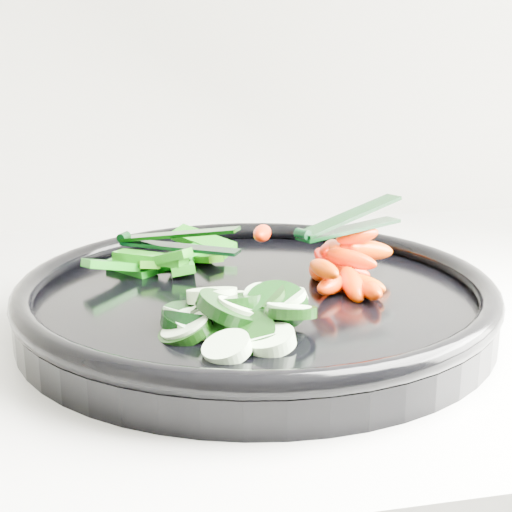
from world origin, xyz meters
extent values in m
cylinder|color=black|center=(0.22, 1.64, 0.94)|extent=(0.42, 0.42, 0.02)
torus|color=black|center=(0.22, 1.64, 0.96)|extent=(0.43, 0.43, 0.02)
cylinder|color=black|center=(0.19, 1.54, 0.96)|extent=(0.06, 0.06, 0.03)
cylinder|color=#D2F3C2|center=(0.18, 1.53, 0.96)|extent=(0.04, 0.04, 0.02)
cylinder|color=black|center=(0.16, 1.58, 0.96)|extent=(0.05, 0.06, 0.03)
cylinder|color=#C8EBBC|center=(0.16, 1.58, 0.96)|extent=(0.05, 0.05, 0.03)
cylinder|color=black|center=(0.18, 1.57, 0.96)|extent=(0.04, 0.04, 0.02)
cylinder|color=beige|center=(0.17, 1.57, 0.96)|extent=(0.04, 0.04, 0.02)
cylinder|color=black|center=(0.20, 1.55, 0.96)|extent=(0.05, 0.05, 0.02)
cylinder|color=beige|center=(0.21, 1.53, 0.96)|extent=(0.05, 0.05, 0.02)
cylinder|color=black|center=(0.19, 1.60, 0.96)|extent=(0.05, 0.05, 0.03)
cylinder|color=#D1ECBD|center=(0.19, 1.61, 0.96)|extent=(0.04, 0.04, 0.02)
cylinder|color=black|center=(0.16, 1.58, 0.96)|extent=(0.07, 0.07, 0.02)
cylinder|color=beige|center=(0.16, 1.57, 0.96)|extent=(0.05, 0.05, 0.02)
cylinder|color=black|center=(0.16, 1.56, 0.96)|extent=(0.04, 0.04, 0.02)
cylinder|color=beige|center=(0.16, 1.57, 0.96)|extent=(0.04, 0.04, 0.02)
cylinder|color=black|center=(0.21, 1.58, 0.97)|extent=(0.04, 0.05, 0.02)
cylinder|color=#D8F4C3|center=(0.23, 1.58, 0.97)|extent=(0.04, 0.04, 0.02)
cylinder|color=black|center=(0.19, 1.59, 0.97)|extent=(0.04, 0.04, 0.02)
cylinder|color=#DFF2C2|center=(0.18, 1.60, 0.97)|extent=(0.04, 0.04, 0.02)
cylinder|color=black|center=(0.19, 1.57, 0.97)|extent=(0.06, 0.06, 0.03)
cylinder|color=#D4EEBF|center=(0.19, 1.57, 0.97)|extent=(0.03, 0.04, 0.02)
cylinder|color=black|center=(0.22, 1.57, 0.97)|extent=(0.06, 0.06, 0.03)
cylinder|color=beige|center=(0.21, 1.59, 0.97)|extent=(0.04, 0.04, 0.02)
cylinder|color=black|center=(0.23, 1.56, 0.97)|extent=(0.04, 0.04, 0.02)
cylinder|color=beige|center=(0.22, 1.56, 0.97)|extent=(0.04, 0.04, 0.02)
ellipsoid|color=#E53500|center=(0.29, 1.62, 0.96)|extent=(0.02, 0.05, 0.03)
ellipsoid|color=#FD2100|center=(0.28, 1.62, 0.96)|extent=(0.04, 0.04, 0.02)
ellipsoid|color=#DD4C00|center=(0.30, 1.62, 0.96)|extent=(0.03, 0.04, 0.02)
ellipsoid|color=#E03A00|center=(0.29, 1.67, 0.96)|extent=(0.03, 0.04, 0.02)
ellipsoid|color=#FF2600|center=(0.28, 1.66, 0.96)|extent=(0.03, 0.05, 0.02)
ellipsoid|color=#EF1600|center=(0.30, 1.61, 0.96)|extent=(0.02, 0.04, 0.02)
ellipsoid|color=#FF1100|center=(0.30, 1.66, 0.96)|extent=(0.05, 0.03, 0.02)
ellipsoid|color=#E65A00|center=(0.31, 1.72, 0.96)|extent=(0.03, 0.05, 0.02)
ellipsoid|color=#FD1A00|center=(0.29, 1.70, 0.96)|extent=(0.02, 0.05, 0.02)
ellipsoid|color=#DC4500|center=(0.27, 1.62, 0.98)|extent=(0.02, 0.05, 0.02)
ellipsoid|color=#F95100|center=(0.32, 1.68, 0.98)|extent=(0.04, 0.05, 0.03)
ellipsoid|color=#DF3300|center=(0.29, 1.68, 0.98)|extent=(0.03, 0.05, 0.03)
ellipsoid|color=#EA3700|center=(0.30, 1.65, 0.98)|extent=(0.05, 0.04, 0.02)
ellipsoid|color=red|center=(0.29, 1.67, 0.98)|extent=(0.04, 0.05, 0.02)
ellipsoid|color=#F23100|center=(0.32, 1.67, 0.98)|extent=(0.06, 0.02, 0.03)
ellipsoid|color=#FF0E00|center=(0.23, 1.69, 0.99)|extent=(0.03, 0.05, 0.02)
ellipsoid|color=#DB4D00|center=(0.31, 1.67, 0.99)|extent=(0.04, 0.02, 0.02)
cube|color=#0B7411|center=(0.17, 1.71, 0.96)|extent=(0.02, 0.06, 0.02)
cube|color=#09670B|center=(0.17, 1.73, 0.96)|extent=(0.04, 0.06, 0.03)
cube|color=#236F0A|center=(0.19, 1.73, 0.96)|extent=(0.03, 0.05, 0.02)
cube|color=#0C6A0A|center=(0.17, 1.73, 0.96)|extent=(0.06, 0.05, 0.02)
cube|color=#09670E|center=(0.13, 1.72, 0.96)|extent=(0.04, 0.05, 0.01)
cube|color=#256D0A|center=(0.14, 1.72, 0.96)|extent=(0.03, 0.06, 0.02)
cube|color=#146C0A|center=(0.15, 1.70, 0.97)|extent=(0.06, 0.05, 0.03)
cube|color=#096409|center=(0.11, 1.70, 0.97)|extent=(0.05, 0.04, 0.02)
cube|color=#09640E|center=(0.14, 1.71, 0.97)|extent=(0.06, 0.05, 0.01)
cube|color=#0D6509|center=(0.19, 1.76, 0.97)|extent=(0.06, 0.06, 0.02)
cylinder|color=black|center=(0.25, 1.63, 1.00)|extent=(0.01, 0.01, 0.01)
cube|color=black|center=(0.30, 1.66, 1.00)|extent=(0.10, 0.07, 0.00)
cube|color=black|center=(0.30, 1.66, 1.01)|extent=(0.10, 0.07, 0.02)
cylinder|color=black|center=(0.12, 1.75, 0.98)|extent=(0.01, 0.01, 0.01)
cube|color=black|center=(0.17, 1.72, 0.97)|extent=(0.10, 0.07, 0.00)
cube|color=black|center=(0.17, 1.72, 0.99)|extent=(0.10, 0.07, 0.02)
camera|label=1|loc=(0.11, 1.12, 1.14)|focal=50.00mm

